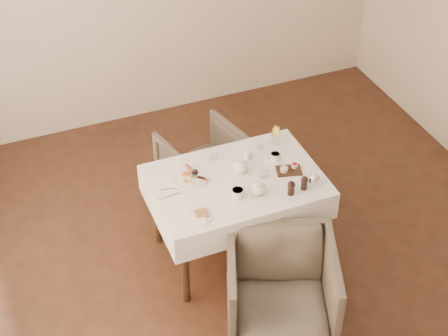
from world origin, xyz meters
name	(u,v)px	position (x,y,z in m)	size (l,w,h in m)	color
table	(236,191)	(-0.18, 0.31, 0.64)	(1.28, 0.88, 0.75)	black
armchair_near	(281,289)	(-0.17, -0.47, 0.35)	(0.75, 0.77, 0.70)	#4D4238
armchair_far	(204,163)	(-0.14, 1.12, 0.30)	(0.65, 0.67, 0.61)	#4D4238
breakfast_plate	(190,177)	(-0.50, 0.46, 0.76)	(0.28, 0.28, 0.03)	white
side_plate	(200,216)	(-0.58, 0.03, 0.76)	(0.19, 0.18, 0.02)	white
teapot_centre	(241,166)	(-0.12, 0.38, 0.82)	(0.16, 0.13, 0.13)	white
teapot_front	(259,188)	(-0.10, 0.10, 0.81)	(0.15, 0.12, 0.12)	white
creamer	(248,154)	(0.00, 0.51, 0.79)	(0.06, 0.06, 0.07)	white
teacup_near	(238,194)	(-0.25, 0.12, 0.79)	(0.14, 0.14, 0.07)	white
teacup_far	(275,157)	(0.19, 0.42, 0.78)	(0.12, 0.12, 0.06)	white
glass_left	(214,154)	(-0.25, 0.61, 0.80)	(0.07, 0.07, 0.09)	silver
glass_mid	(264,173)	(0.02, 0.26, 0.80)	(0.06, 0.06, 0.09)	silver
glass_right	(261,143)	(0.15, 0.60, 0.80)	(0.06, 0.06, 0.09)	silver
condiment_board	(289,170)	(0.22, 0.25, 0.77)	(0.22, 0.17, 0.05)	black
pepper_mill_left	(291,188)	(0.12, 0.01, 0.81)	(0.06, 0.06, 0.12)	black
pepper_mill_right	(304,183)	(0.24, 0.03, 0.81)	(0.06, 0.06, 0.11)	black
silver_pot	(314,178)	(0.32, 0.04, 0.82)	(0.11, 0.09, 0.12)	white
fries_cup	(276,136)	(0.28, 0.61, 0.82)	(0.07, 0.07, 0.16)	silver
cutlery_fork	(171,189)	(-0.67, 0.39, 0.76)	(0.01, 0.18, 0.00)	silver
cutlery_knife	(169,196)	(-0.71, 0.32, 0.76)	(0.01, 0.17, 0.00)	silver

